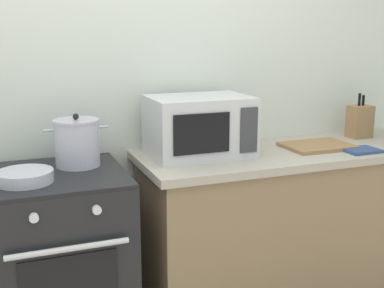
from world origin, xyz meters
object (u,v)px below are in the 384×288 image
object	(u,v)px
stock_pot	(77,143)
knife_block	(360,121)
oven_mitt	(361,150)
stove	(62,269)
cutting_board	(317,146)
microwave	(199,126)
frying_pan	(23,177)

from	to	relation	value
stock_pot	knife_block	bearing A→B (deg)	1.64
oven_mitt	stove	bearing A→B (deg)	174.08
stock_pot	cutting_board	bearing A→B (deg)	-4.20
knife_block	oven_mitt	xyz separation A→B (m)	(-0.23, -0.30, -0.09)
microwave	knife_block	distance (m)	1.05
oven_mitt	cutting_board	bearing A→B (deg)	134.55
frying_pan	microwave	bearing A→B (deg)	11.41
knife_block	stock_pot	bearing A→B (deg)	-178.36
stove	stock_pot	world-z (taller)	stock_pot
microwave	cutting_board	xyz separation A→B (m)	(0.66, -0.08, -0.14)
stock_pot	oven_mitt	world-z (taller)	stock_pot
knife_block	oven_mitt	distance (m)	0.39
knife_block	microwave	bearing A→B (deg)	-176.61
microwave	oven_mitt	world-z (taller)	microwave
frying_pan	cutting_board	world-z (taller)	frying_pan
frying_pan	oven_mitt	world-z (taller)	frying_pan
frying_pan	microwave	world-z (taller)	microwave
stock_pot	oven_mitt	distance (m)	1.45
stock_pot	frying_pan	world-z (taller)	stock_pot
stove	knife_block	distance (m)	1.85
knife_block	oven_mitt	bearing A→B (deg)	-127.58
frying_pan	knife_block	bearing A→B (deg)	7.04
frying_pan	cutting_board	distance (m)	1.52
stock_pot	knife_block	world-z (taller)	knife_block
stove	oven_mitt	distance (m)	1.61
stock_pot	cutting_board	xyz separation A→B (m)	(1.26, -0.09, -0.10)
cutting_board	knife_block	bearing A→B (deg)	19.82
stock_pot	cutting_board	size ratio (longest dim) A/B	0.82
stove	stock_pot	xyz separation A→B (m)	(0.11, 0.09, 0.57)
frying_pan	stock_pot	bearing A→B (deg)	36.55
stock_pot	frying_pan	size ratio (longest dim) A/B	0.68
stove	frying_pan	bearing A→B (deg)	-146.46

